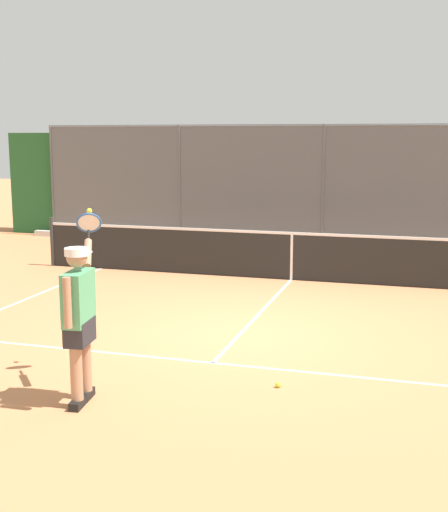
# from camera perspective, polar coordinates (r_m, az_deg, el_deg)

# --- Properties ---
(ground_plane) EXTENTS (60.00, 60.00, 0.00)m
(ground_plane) POSITION_cam_1_polar(r_m,az_deg,el_deg) (9.94, 1.37, -6.54)
(ground_plane) COLOR #C67A4C
(court_line_markings) EXTENTS (8.38, 9.58, 0.01)m
(court_line_markings) POSITION_cam_1_polar(r_m,az_deg,el_deg) (8.42, -1.63, -9.63)
(court_line_markings) COLOR white
(court_line_markings) RESTS_ON ground
(fence_backdrop) EXTENTS (18.39, 1.37, 3.12)m
(fence_backdrop) POSITION_cam_1_polar(r_m,az_deg,el_deg) (18.08, 8.58, 5.54)
(fence_backdrop) COLOR #565B60
(fence_backdrop) RESTS_ON ground
(tennis_net) EXTENTS (10.77, 0.09, 1.07)m
(tennis_net) POSITION_cam_1_polar(r_m,az_deg,el_deg) (13.55, 5.69, 0.05)
(tennis_net) COLOR #2D2D2D
(tennis_net) RESTS_ON ground
(tennis_player) EXTENTS (0.60, 1.37, 1.99)m
(tennis_player) POSITION_cam_1_polar(r_m,az_deg,el_deg) (7.36, -12.03, -4.63)
(tennis_player) COLOR black
(tennis_player) RESTS_ON ground
(tennis_ball_near_net) EXTENTS (0.07, 0.07, 0.07)m
(tennis_ball_near_net) POSITION_cam_1_polar(r_m,az_deg,el_deg) (7.93, 4.56, -10.69)
(tennis_ball_near_net) COLOR #CCDB33
(tennis_ball_near_net) RESTS_ON ground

